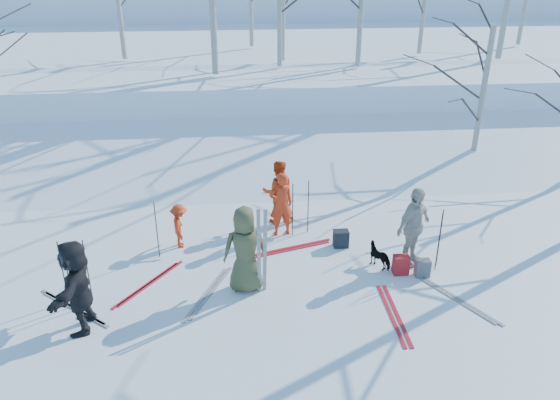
{
  "coord_description": "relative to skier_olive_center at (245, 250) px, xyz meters",
  "views": [
    {
      "loc": [
        -0.94,
        -9.05,
        6.35
      ],
      "look_at": [
        0.0,
        1.5,
        1.3
      ],
      "focal_mm": 35.0,
      "sensor_mm": 36.0,
      "label": 1
    }
  ],
  "objects": [
    {
      "name": "ground",
      "position": [
        0.8,
        -0.16,
        -0.9
      ],
      "size": [
        120.0,
        120.0,
        0.0
      ],
      "primitive_type": "plane",
      "color": "white",
      "rests_on": "ground"
    },
    {
      "name": "snow_ramp",
      "position": [
        0.8,
        6.84,
        -0.75
      ],
      "size": [
        70.0,
        9.49,
        4.12
      ],
      "primitive_type": "cube",
      "rotation": [
        0.3,
        0.0,
        0.0
      ],
      "color": "white",
      "rests_on": "ground"
    },
    {
      "name": "snow_plateau",
      "position": [
        0.8,
        16.84,
        0.1
      ],
      "size": [
        70.0,
        18.0,
        2.2
      ],
      "primitive_type": "cube",
      "color": "white",
      "rests_on": "ground"
    },
    {
      "name": "far_hill",
      "position": [
        0.8,
        37.84,
        1.1
      ],
      "size": [
        90.0,
        30.0,
        6.0
      ],
      "primitive_type": "cube",
      "color": "white",
      "rests_on": "ground"
    },
    {
      "name": "skier_olive_center",
      "position": [
        0.0,
        0.0,
        0.0
      ],
      "size": [
        0.88,
        0.58,
        1.8
      ],
      "primitive_type": "imported",
      "rotation": [
        0.0,
        0.0,
        3.15
      ],
      "color": "#43462A",
      "rests_on": "ground"
    },
    {
      "name": "skier_red_north",
      "position": [
        0.91,
        2.18,
        -0.11
      ],
      "size": [
        0.64,
        0.48,
        1.58
      ],
      "primitive_type": "imported",
      "rotation": [
        0.0,
        0.0,
        3.33
      ],
      "color": "red",
      "rests_on": "ground"
    },
    {
      "name": "skier_redor_behind",
      "position": [
        0.89,
        2.84,
        -0.09
      ],
      "size": [
        0.8,
        0.63,
        1.61
      ],
      "primitive_type": "imported",
      "rotation": [
        0.0,
        0.0,
        3.18
      ],
      "color": "#BA360E",
      "rests_on": "ground"
    },
    {
      "name": "skier_red_seated",
      "position": [
        -1.43,
        1.82,
        -0.38
      ],
      "size": [
        0.45,
        0.71,
        1.04
      ],
      "primitive_type": "imported",
      "rotation": [
        0.0,
        0.0,
        1.67
      ],
      "color": "red",
      "rests_on": "ground"
    },
    {
      "name": "skier_cream_east",
      "position": [
        3.57,
        0.65,
        -0.01
      ],
      "size": [
        1.09,
        0.96,
        1.77
      ],
      "primitive_type": "imported",
      "rotation": [
        0.0,
        0.0,
        0.63
      ],
      "color": "beige",
      "rests_on": "ground"
    },
    {
      "name": "skier_grey_west",
      "position": [
        -2.97,
        -0.97,
        -0.01
      ],
      "size": [
        0.6,
        1.67,
        1.77
      ],
      "primitive_type": "imported",
      "rotation": [
        0.0,
        0.0,
        4.66
      ],
      "color": "black",
      "rests_on": "ground"
    },
    {
      "name": "dog",
      "position": [
        2.89,
        0.58,
        -0.64
      ],
      "size": [
        0.6,
        0.64,
        0.51
      ],
      "primitive_type": "imported",
      "rotation": [
        0.0,
        0.0,
        3.84
      ],
      "color": "black",
      "rests_on": "ground"
    },
    {
      "name": "upright_ski_left",
      "position": [
        0.26,
        -0.21,
        0.05
      ],
      "size": [
        0.07,
        0.16,
        1.9
      ],
      "primitive_type": "cube",
      "rotation": [
        0.07,
        0.0,
        0.01
      ],
      "color": "silver",
      "rests_on": "ground"
    },
    {
      "name": "upright_ski_right",
      "position": [
        0.37,
        -0.18,
        0.05
      ],
      "size": [
        0.11,
        0.23,
        1.89
      ],
      "primitive_type": "cube",
      "rotation": [
        0.1,
        0.0,
        0.16
      ],
      "color": "silver",
      "rests_on": "ground"
    },
    {
      "name": "ski_pair_a",
      "position": [
        4.11,
        -0.79,
        -0.89
      ],
      "size": [
        1.83,
        2.07,
        0.02
      ],
      "primitive_type": null,
      "rotation": [
        0.0,
        0.0,
        0.52
      ],
      "color": "silver",
      "rests_on": "ground"
    },
    {
      "name": "ski_pair_b",
      "position": [
        2.73,
        -1.13,
        -0.89
      ],
      "size": [
        0.21,
        1.9,
        0.02
      ],
      "primitive_type": null,
      "rotation": [
        0.0,
        0.0,
        -0.0
      ],
      "color": "#AC1824",
      "rests_on": "ground"
    },
    {
      "name": "ski_pair_c",
      "position": [
        -0.76,
        -0.12,
        -0.89
      ],
      "size": [
        1.62,
        2.05,
        0.02
      ],
      "primitive_type": null,
      "rotation": [
        0.0,
        0.0,
        -0.42
      ],
      "color": "silver",
      "rests_on": "ground"
    },
    {
      "name": "ski_pair_d",
      "position": [
        -3.3,
        -0.39,
        -0.89
      ],
      "size": [
        2.07,
        2.1,
        0.02
      ],
      "primitive_type": null,
      "rotation": [
        0.0,
        0.0,
        0.88
      ],
      "color": "silver",
      "rests_on": "ground"
    },
    {
      "name": "ski_pair_e",
      "position": [
        1.08,
        1.46,
        -0.89
      ],
      "size": [
        1.27,
        2.01,
        0.02
      ],
      "primitive_type": null,
      "rotation": [
        0.0,
        0.0,
        1.87
      ],
      "color": "#AC1824",
      "rests_on": "ground"
    },
    {
      "name": "ski_pair_f",
      "position": [
        -1.98,
        0.31,
        -0.89
      ],
      "size": [
        2.0,
        2.09,
        0.02
      ],
      "primitive_type": null,
      "rotation": [
        0.0,
        0.0,
        -0.62
      ],
      "color": "#AC1824",
      "rests_on": "ground"
    },
    {
      "name": "ski_pole_a",
      "position": [
        4.12,
        0.5,
        -0.23
      ],
      "size": [
        0.02,
        0.02,
        1.34
      ],
      "primitive_type": "cylinder",
      "color": "black",
      "rests_on": "ground"
    },
    {
      "name": "ski_pole_b",
      "position": [
        1.55,
        2.24,
        -0.23
      ],
      "size": [
        0.02,
        0.02,
        1.34
      ],
      "primitive_type": "cylinder",
      "color": "black",
      "rests_on": "ground"
    },
    {
      "name": "ski_pole_c",
      "position": [
        -1.88,
        1.38,
        -0.23
      ],
      "size": [
        0.02,
        0.02,
        1.34
      ],
      "primitive_type": "cylinder",
      "color": "black",
      "rests_on": "ground"
    },
    {
      "name": "ski_pole_d",
      "position": [
        1.16,
        2.08,
        -0.23
      ],
      "size": [
        0.02,
        0.02,
        1.34
      ],
      "primitive_type": "cylinder",
      "color": "black",
      "rests_on": "ground"
    },
    {
      "name": "ski_pole_e",
      "position": [
        -3.46,
        -0.15,
        -0.23
      ],
      "size": [
        0.02,
        0.02,
        1.34
      ],
      "primitive_type": "cylinder",
      "color": "black",
      "rests_on": "ground"
    },
    {
      "name": "ski_pole_f",
      "position": [
        -3.01,
        -0.14,
        -0.23
      ],
      "size": [
        0.02,
        0.02,
        1.34
      ],
      "primitive_type": "cylinder",
      "color": "black",
      "rests_on": "ground"
    },
    {
      "name": "ski_pole_g",
      "position": [
        -3.27,
        -0.46,
        -0.23
      ],
      "size": [
        0.02,
        0.02,
        1.34
      ],
      "primitive_type": "cylinder",
      "color": "black",
      "rests_on": "ground"
    },
    {
      "name": "ski_pole_h",
      "position": [
        4.04,
        0.34,
        -0.23
      ],
      "size": [
        0.02,
        0.02,
        1.34
      ],
      "primitive_type": "cylinder",
      "color": "black",
      "rests_on": "ground"
    },
    {
      "name": "backpack_red",
      "position": [
        3.25,
        0.25,
        -0.69
      ],
      "size": [
        0.32,
        0.22,
        0.42
      ],
      "primitive_type": "cube",
      "color": "#A91A1E",
      "rests_on": "ground"
    },
    {
      "name": "backpack_grey",
      "position": [
        3.67,
        0.12,
        -0.71
      ],
      "size": [
        0.3,
        0.2,
        0.38
      ],
      "primitive_type": "cube",
      "color": "#54565B",
      "rests_on": "ground"
    },
    {
      "name": "backpack_dark",
      "position": [
        2.21,
        1.47,
        -0.7
      ],
      "size": [
        0.34,
        0.24,
        0.4
      ],
      "primitive_type": "cube",
      "color": "black",
      "rests_on": "ground"
    },
    {
      "name": "birch_edge_e",
      "position": [
        7.14,
        5.86,
        1.23
      ],
      "size": [
        3.58,
        3.58,
        4.26
      ],
      "primitive_type": null,
      "color": "silver",
      "rests_on": "ground"
    }
  ]
}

